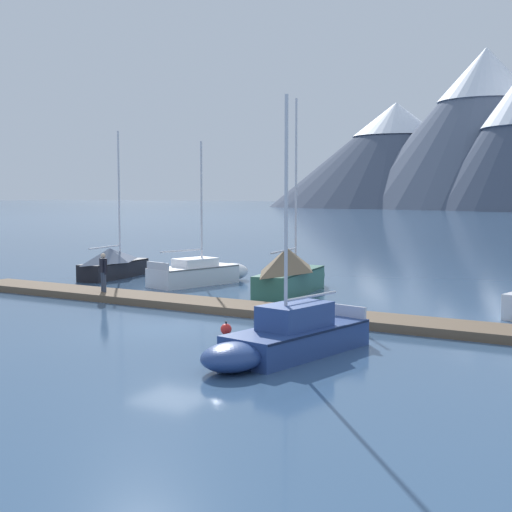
# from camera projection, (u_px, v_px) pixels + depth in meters

# --- Properties ---
(ground_plane) EXTENTS (700.00, 700.00, 0.00)m
(ground_plane) POSITION_uv_depth(u_px,v_px,m) (171.00, 328.00, 24.46)
(ground_plane) COLOR #38567A
(mountain_west_summit) EXTENTS (86.32, 86.32, 35.40)m
(mountain_west_summit) POSITION_uv_depth(u_px,v_px,m) (396.00, 154.00, 244.36)
(mountain_west_summit) COLOR #424C60
(mountain_west_summit) RESTS_ON ground
(mountain_central_massif) EXTENTS (84.23, 84.23, 50.01)m
(mountain_central_massif) POSITION_uv_depth(u_px,v_px,m) (485.00, 126.00, 224.38)
(mountain_central_massif) COLOR slate
(mountain_central_massif) RESTS_ON ground
(dock) EXTENTS (28.33, 3.21, 0.30)m
(dock) POSITION_uv_depth(u_px,v_px,m) (231.00, 307.00, 27.94)
(dock) COLOR brown
(dock) RESTS_ON ground
(sailboat_nearest_berth) EXTENTS (2.06, 5.87, 7.95)m
(sailboat_nearest_berth) POSITION_uv_depth(u_px,v_px,m) (115.00, 263.00, 38.99)
(sailboat_nearest_berth) COLOR black
(sailboat_nearest_berth) RESTS_ON ground
(sailboat_second_berth) EXTENTS (3.24, 6.11, 7.17)m
(sailboat_second_berth) POSITION_uv_depth(u_px,v_px,m) (202.00, 273.00, 36.23)
(sailboat_second_berth) COLOR silver
(sailboat_second_berth) RESTS_ON ground
(sailboat_mid_dock_port) EXTENTS (2.25, 6.98, 8.88)m
(sailboat_mid_dock_port) POSITION_uv_depth(u_px,v_px,m) (291.00, 272.00, 32.59)
(sailboat_mid_dock_port) COLOR #336B56
(sailboat_mid_dock_port) RESTS_ON ground
(sailboat_mid_dock_starboard) EXTENTS (2.84, 6.29, 7.27)m
(sailboat_mid_dock_starboard) POSITION_uv_depth(u_px,v_px,m) (287.00, 338.00, 20.04)
(sailboat_mid_dock_starboard) COLOR navy
(sailboat_mid_dock_starboard) RESTS_ON ground
(person_on_dock) EXTENTS (0.53, 0.38, 1.69)m
(person_on_dock) POSITION_uv_depth(u_px,v_px,m) (103.00, 270.00, 31.08)
(person_on_dock) COLOR #384256
(person_on_dock) RESTS_ON dock
(mooring_buoy_inner_mooring) EXTENTS (0.37, 0.37, 0.45)m
(mooring_buoy_inner_mooring) POSITION_uv_depth(u_px,v_px,m) (226.00, 329.00, 23.22)
(mooring_buoy_inner_mooring) COLOR red
(mooring_buoy_inner_mooring) RESTS_ON ground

